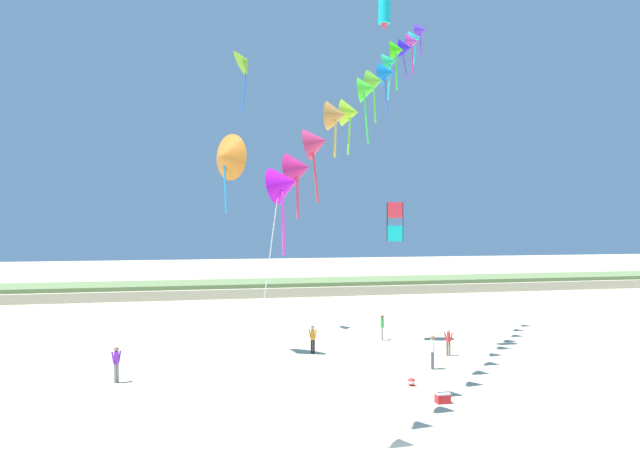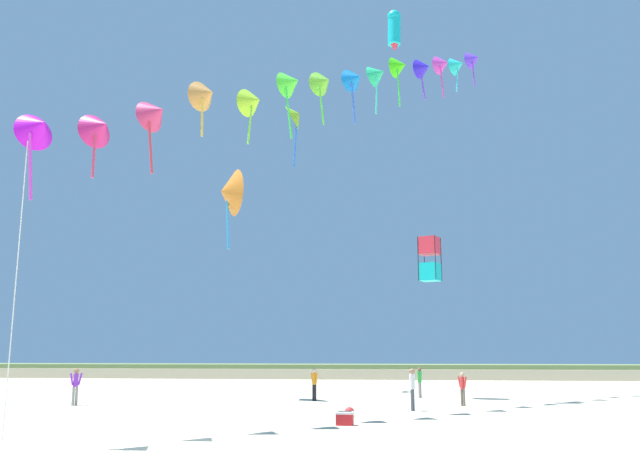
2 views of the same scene
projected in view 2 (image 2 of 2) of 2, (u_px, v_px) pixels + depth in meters
The scene contains 14 objects.
ground_plane at pixel (169, 442), 18.03m from camera, with size 240.00×240.00×0.00m, color beige.
dune_ridge at pixel (349, 371), 66.38m from camera, with size 120.00×8.67×1.34m.
person_near_left at pixel (463, 386), 30.71m from camera, with size 0.43×0.41×1.50m.
person_near_right at pixel (76, 384), 31.04m from camera, with size 0.48×0.46×1.67m.
person_mid_center at pixel (420, 380), 36.47m from camera, with size 0.30×0.54×1.60m.
person_far_left at pixel (412, 386), 28.14m from camera, with size 0.23×0.60×1.72m.
person_far_right at pixel (314, 382), 34.05m from camera, with size 0.47×0.43×1.59m.
kite_banner_string at pixel (339, 81), 30.72m from camera, with size 16.02×25.74×21.24m.
large_kite_low_lead at pixel (394, 29), 37.32m from camera, with size 1.02×1.05×2.40m.
large_kite_mid_trail at pixel (228, 192), 37.08m from camera, with size 2.14×2.63×4.46m.
large_kite_high_solo at pixel (430, 259), 37.25m from camera, with size 1.30×1.30×2.43m.
large_kite_outer_drift at pixel (296, 116), 46.43m from camera, with size 1.48×1.90×4.57m.
beach_cooler at pixel (345, 419), 22.36m from camera, with size 0.58×0.41×0.46m.
beach_ball at pixel (350, 412), 25.37m from camera, with size 0.36×0.36×0.36m.
Camera 2 is at (6.61, -18.05, 2.31)m, focal length 38.00 mm.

